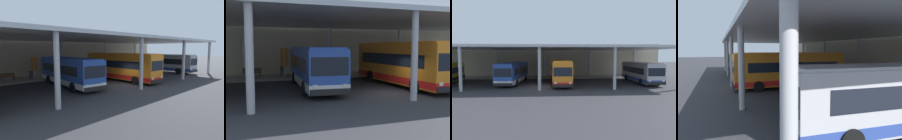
{
  "view_description": "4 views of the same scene",
  "coord_description": "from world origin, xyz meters",
  "views": [
    {
      "loc": [
        -15.32,
        -14.22,
        4.1
      ],
      "look_at": [
        0.37,
        2.19,
        1.59
      ],
      "focal_mm": 30.33,
      "sensor_mm": 36.0,
      "label": 1
    },
    {
      "loc": [
        -9.64,
        -15.81,
        3.23
      ],
      "look_at": [
        -2.4,
        4.09,
        1.35
      ],
      "focal_mm": 43.02,
      "sensor_mm": 36.0,
      "label": 2
    },
    {
      "loc": [
        1.39,
        -26.56,
        4.23
      ],
      "look_at": [
        3.46,
        5.08,
        1.92
      ],
      "focal_mm": 31.98,
      "sensor_mm": 36.0,
      "label": 3
    },
    {
      "loc": [
        22.62,
        -3.92,
        3.81
      ],
      "look_at": [
        -0.56,
        4.2,
        1.45
      ],
      "focal_mm": 33.28,
      "sensor_mm": 36.0,
      "label": 4
    }
  ],
  "objects": [
    {
      "name": "bus_far_bay",
      "position": [
        15.41,
        3.82,
        1.66
      ],
      "size": [
        2.95,
        10.6,
        3.17
      ],
      "color": "#B7B7BC",
      "rests_on": "ground"
    },
    {
      "name": "ground_plane",
      "position": [
        0.0,
        0.0,
        0.0
      ],
      "size": [
        200.0,
        200.0,
        0.0
      ],
      "primitive_type": "plane",
      "color": "#333338"
    },
    {
      "name": "station_building_facade",
      "position": [
        0.0,
        15.0,
        3.29
      ],
      "size": [
        48.0,
        1.6,
        6.59
      ],
      "primitive_type": "cube",
      "color": "#C1B293",
      "rests_on": "ground"
    },
    {
      "name": "platform_kerb",
      "position": [
        0.0,
        11.75,
        0.09
      ],
      "size": [
        42.0,
        4.5,
        0.18
      ],
      "primitive_type": "cube",
      "color": "gray",
      "rests_on": "ground"
    },
    {
      "name": "banner_sign",
      "position": [
        -5.59,
        10.94,
        1.98
      ],
      "size": [
        0.7,
        0.12,
        3.2
      ],
      "color": "#B2B2B7",
      "rests_on": "platform_kerb"
    },
    {
      "name": "trash_bin",
      "position": [
        -5.64,
        11.81,
        0.68
      ],
      "size": [
        0.52,
        0.52,
        0.98
      ],
      "color": "#33383D",
      "rests_on": "platform_kerb"
    },
    {
      "name": "canopy_shelter",
      "position": [
        0.0,
        5.5,
        5.29
      ],
      "size": [
        40.0,
        17.0,
        5.55
      ],
      "color": "silver",
      "rests_on": "ground"
    },
    {
      "name": "bus_second_bay",
      "position": [
        -4.34,
        4.2,
        1.66
      ],
      "size": [
        3.31,
        10.69,
        3.17
      ],
      "color": "#284CA8",
      "rests_on": "ground"
    },
    {
      "name": "bench_waiting",
      "position": [
        -8.6,
        11.82,
        0.66
      ],
      "size": [
        1.8,
        0.45,
        0.92
      ],
      "color": "brown",
      "rests_on": "platform_kerb"
    },
    {
      "name": "bus_middle_bay",
      "position": [
        2.77,
        3.03,
        1.84
      ],
      "size": [
        2.81,
        11.36,
        3.57
      ],
      "color": "orange",
      "rests_on": "ground"
    }
  ]
}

